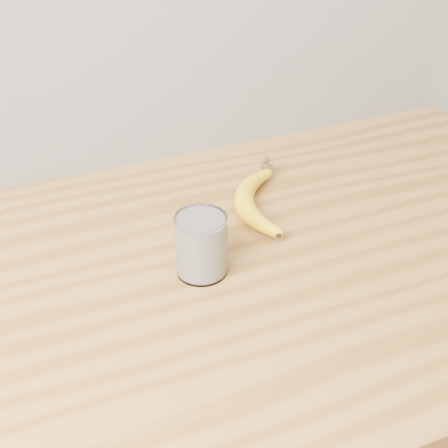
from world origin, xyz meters
name	(u,v)px	position (x,y,z in m)	size (l,w,h in m)	color
table	(293,307)	(0.00, 0.00, 0.77)	(1.20, 0.80, 0.90)	olive
smoothie_glass	(201,245)	(-0.17, 0.01, 0.95)	(0.08, 0.08, 0.10)	white
banana	(243,201)	(-0.04, 0.15, 0.92)	(0.11, 0.31, 0.04)	#E3B50D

